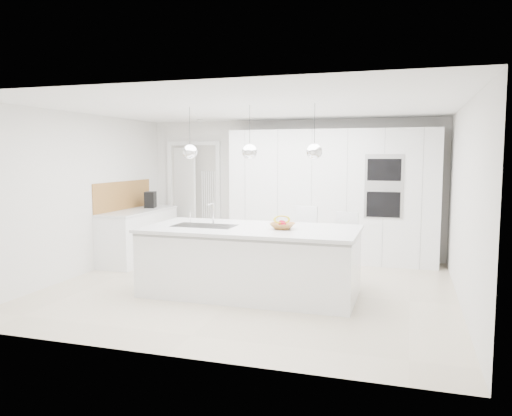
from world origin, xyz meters
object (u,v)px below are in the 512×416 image
(espresso_machine, at_px, (150,200))
(fruit_bowl, at_px, (282,226))
(bar_stool_right, at_px, (345,250))
(island_base, at_px, (250,263))
(bar_stool_left, at_px, (304,245))

(espresso_machine, bearing_deg, fruit_bowl, -49.53)
(espresso_machine, distance_m, bar_stool_right, 3.87)
(fruit_bowl, height_order, espresso_machine, espresso_machine)
(island_base, height_order, bar_stool_left, bar_stool_left)
(fruit_bowl, relative_size, bar_stool_right, 0.31)
(espresso_machine, bearing_deg, island_base, -54.08)
(fruit_bowl, bearing_deg, island_base, -177.72)
(island_base, relative_size, bar_stool_right, 2.71)
(island_base, distance_m, bar_stool_left, 1.06)
(island_base, bearing_deg, fruit_bowl, 2.28)
(bar_stool_right, bearing_deg, fruit_bowl, -125.62)
(island_base, relative_size, espresso_machine, 9.52)
(fruit_bowl, relative_size, espresso_machine, 1.10)
(bar_stool_right, bearing_deg, bar_stool_left, -178.99)
(espresso_machine, relative_size, bar_stool_right, 0.28)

